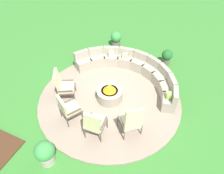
{
  "coord_description": "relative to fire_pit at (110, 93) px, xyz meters",
  "views": [
    {
      "loc": [
        2.35,
        -4.8,
        5.59
      ],
      "look_at": [
        0.0,
        0.2,
        0.45
      ],
      "focal_mm": 34.73,
      "sensor_mm": 36.0,
      "label": 1
    }
  ],
  "objects": [
    {
      "name": "fire_pit",
      "position": [
        0.0,
        0.0,
        0.0
      ],
      "size": [
        0.89,
        0.89,
        0.68
      ],
      "color": "#9E937F",
      "rests_on": "patio_circle"
    },
    {
      "name": "lounge_chair_back_left",
      "position": [
        0.27,
        -1.56,
        0.3
      ],
      "size": [
        0.61,
        0.65,
        1.12
      ],
      "rotation": [
        0.0,
        0.0,
        6.39
      ],
      "color": "brown",
      "rests_on": "patio_circle"
    },
    {
      "name": "patio_circle",
      "position": [
        0.0,
        0.0,
        -0.29
      ],
      "size": [
        5.0,
        5.0,
        0.06
      ],
      "primitive_type": "cylinder",
      "color": "gray",
      "rests_on": "ground_plane"
    },
    {
      "name": "lounge_chair_back_right",
      "position": [
        1.2,
        -1.04,
        0.32
      ],
      "size": [
        0.81,
        0.85,
        1.17
      ],
      "rotation": [
        0.0,
        0.0,
        7.1
      ],
      "color": "brown",
      "rests_on": "patio_circle"
    },
    {
      "name": "potted_plant_2",
      "position": [
        1.25,
        2.91,
        0.07
      ],
      "size": [
        0.44,
        0.44,
        0.7
      ],
      "color": "#605B56",
      "rests_on": "ground_plane"
    },
    {
      "name": "lounge_chair_front_right",
      "position": [
        -0.76,
        -1.37,
        0.28
      ],
      "size": [
        0.76,
        0.78,
        1.03
      ],
      "rotation": [
        0.0,
        0.0,
        5.76
      ],
      "color": "brown",
      "rests_on": "patio_circle"
    },
    {
      "name": "ground_plane",
      "position": [
        0.0,
        0.0,
        -0.32
      ],
      "size": [
        24.0,
        24.0,
        0.0
      ],
      "primitive_type": "plane",
      "color": "#387A2D"
    },
    {
      "name": "curved_stone_bench",
      "position": [
        0.25,
        1.5,
        0.04
      ],
      "size": [
        4.3,
        2.12,
        0.77
      ],
      "color": "#9E937F",
      "rests_on": "patio_circle"
    },
    {
      "name": "lounge_chair_front_left",
      "position": [
        -1.46,
        -0.6,
        0.32
      ],
      "size": [
        0.8,
        0.82,
        1.15
      ],
      "rotation": [
        0.0,
        0.0,
        5.22
      ],
      "color": "brown",
      "rests_on": "patio_circle"
    },
    {
      "name": "potted_plant_1",
      "position": [
        -0.52,
        -2.84,
        0.13
      ],
      "size": [
        0.55,
        0.55,
        0.81
      ],
      "color": "#A89E8E",
      "rests_on": "ground_plane"
    },
    {
      "name": "potted_plant_0",
      "position": [
        -1.26,
        3.31,
        0.08
      ],
      "size": [
        0.49,
        0.49,
        0.73
      ],
      "color": "#605B56",
      "rests_on": "ground_plane"
    }
  ]
}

